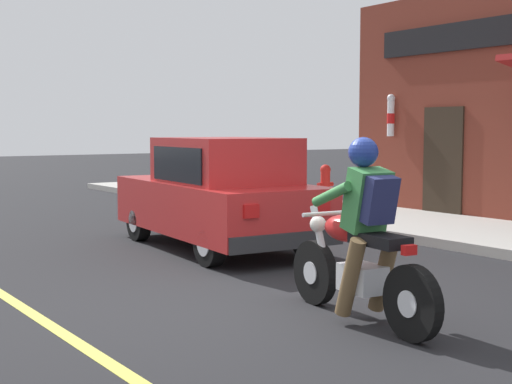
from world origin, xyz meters
TOP-DOWN VIEW (x-y plane):
  - ground_plane at (0.00, 0.00)m, footprint 80.00×80.00m
  - sidewalk_curb at (5.36, 3.00)m, footprint 2.60×22.00m
  - motorcycle_with_rider at (0.47, -0.94)m, footprint 0.62×2.02m
  - car_hatchback at (1.54, 3.03)m, footprint 1.97×3.91m
  - fire_hydrant at (5.08, 4.82)m, footprint 0.36×0.24m

SIDE VIEW (x-z plane):
  - ground_plane at x=0.00m, z-range 0.00..0.00m
  - sidewalk_curb at x=5.36m, z-range 0.00..0.14m
  - fire_hydrant at x=5.08m, z-range 0.13..1.01m
  - motorcycle_with_rider at x=0.47m, z-range -0.13..1.49m
  - car_hatchback at x=1.54m, z-range -0.02..1.55m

